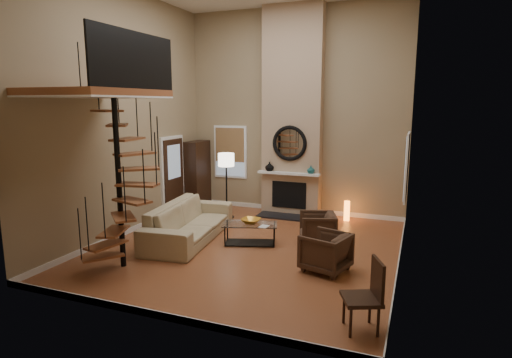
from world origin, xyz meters
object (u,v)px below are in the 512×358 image
at_px(armchair_far, 329,253).
at_px(floor_lamp, 226,165).
at_px(coffee_table, 250,231).
at_px(hutch, 198,175).
at_px(armchair_near, 321,228).
at_px(sofa, 189,222).
at_px(side_chair, 368,293).
at_px(accent_lamp, 347,211).

height_order(armchair_far, floor_lamp, floor_lamp).
xyz_separation_m(armchair_far, coffee_table, (-1.90, 0.90, -0.07)).
bearing_deg(hutch, armchair_near, -26.27).
xyz_separation_m(hutch, armchair_far, (4.57, -3.45, -0.60)).
distance_m(hutch, floor_lamp, 1.60).
bearing_deg(coffee_table, armchair_near, 20.11).
bearing_deg(armchair_near, armchair_far, -0.98).
bearing_deg(sofa, coffee_table, -90.24).
bearing_deg(hutch, side_chair, -43.87).
bearing_deg(accent_lamp, armchair_near, -95.79).
distance_m(sofa, floor_lamp, 2.16).
height_order(floor_lamp, side_chair, floor_lamp).
bearing_deg(hutch, armchair_far, -37.02).
relative_size(armchair_near, side_chair, 0.75).
relative_size(armchair_far, coffee_table, 0.61).
height_order(armchair_near, accent_lamp, armchair_near).
xyz_separation_m(hutch, sofa, (1.27, -2.71, -0.55)).
bearing_deg(hutch, sofa, -64.88).
xyz_separation_m(armchair_near, armchair_far, (0.47, -1.42, 0.00)).
distance_m(armchair_far, side_chair, 2.01).
bearing_deg(floor_lamp, armchair_near, -23.54).
relative_size(hutch, coffee_table, 1.52).
xyz_separation_m(hutch, floor_lamp, (1.30, -0.80, 0.46)).
height_order(hutch, armchair_far, hutch).
bearing_deg(side_chair, sofa, 148.82).
height_order(armchair_far, side_chair, side_chair).
bearing_deg(armchair_far, hutch, -110.67).
height_order(armchair_far, coffee_table, armchair_far).
relative_size(sofa, accent_lamp, 5.45).
relative_size(sofa, side_chair, 2.86).
xyz_separation_m(armchair_near, side_chair, (1.35, -3.22, 0.17)).
height_order(hutch, armchair_near, hutch).
bearing_deg(sofa, accent_lamp, -54.57).
bearing_deg(hutch, coffee_table, -43.59).
bearing_deg(sofa, hutch, 18.06).
bearing_deg(armchair_near, coffee_table, -89.19).
distance_m(armchair_far, accent_lamp, 3.53).
xyz_separation_m(armchair_far, accent_lamp, (-0.26, 3.52, -0.10)).
height_order(sofa, armchair_near, sofa).
bearing_deg(accent_lamp, coffee_table, -122.04).
relative_size(armchair_far, accent_lamp, 1.48).
height_order(sofa, side_chair, side_chair).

